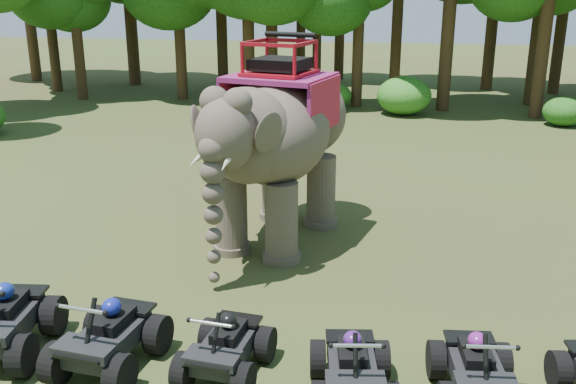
% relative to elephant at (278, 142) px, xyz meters
% --- Properties ---
extents(ground, '(110.00, 110.00, 0.00)m').
position_rel_elephant_xyz_m(ground, '(0.62, -3.55, -2.28)').
color(ground, '#47381E').
rests_on(ground, ground).
extents(elephant, '(3.65, 5.85, 4.56)m').
position_rel_elephant_xyz_m(elephant, '(0.00, 0.00, 0.00)').
color(elephant, brown).
rests_on(elephant, ground).
extents(atv_0, '(1.58, 2.02, 1.39)m').
position_rel_elephant_xyz_m(atv_0, '(-3.40, -5.48, -1.59)').
color(atv_0, black).
rests_on(atv_0, ground).
extents(atv_1, '(1.50, 1.92, 1.32)m').
position_rel_elephant_xyz_m(atv_1, '(-1.59, -5.59, -1.62)').
color(atv_1, black).
rests_on(atv_1, ground).
extents(atv_2, '(1.31, 1.68, 1.16)m').
position_rel_elephant_xyz_m(atv_2, '(0.21, -5.47, -1.70)').
color(atv_2, black).
rests_on(atv_2, ground).
extents(atv_3, '(1.39, 1.76, 1.19)m').
position_rel_elephant_xyz_m(atv_3, '(2.12, -5.73, -1.69)').
color(atv_3, black).
rests_on(atv_3, ground).
extents(atv_4, '(1.34, 1.73, 1.19)m').
position_rel_elephant_xyz_m(atv_4, '(3.84, -5.48, -1.68)').
color(atv_4, black).
rests_on(atv_4, ground).
extents(tree_0, '(4.83, 4.83, 6.90)m').
position_rel_elephant_xyz_m(tree_0, '(0.62, 16.97, 1.17)').
color(tree_0, '#195114').
rests_on(tree_0, ground).
extents(tree_1, '(6.78, 6.78, 9.69)m').
position_rel_elephant_xyz_m(tree_1, '(4.62, 16.61, 2.56)').
color(tree_1, '#195114').
rests_on(tree_1, ground).
extents(tree_2, '(5.79, 5.79, 8.27)m').
position_rel_elephant_xyz_m(tree_2, '(8.51, 15.50, 1.86)').
color(tree_2, '#195114').
rests_on(tree_2, ground).
extents(tree_26, '(5.04, 5.04, 7.19)m').
position_rel_elephant_xyz_m(tree_26, '(-13.14, 16.56, 1.32)').
color(tree_26, '#195114').
rests_on(tree_26, ground).
extents(tree_27, '(5.53, 5.53, 7.91)m').
position_rel_elephant_xyz_m(tree_27, '(-8.19, 17.50, 1.67)').
color(tree_27, '#195114').
rests_on(tree_27, ground).
extents(tree_28, '(5.99, 5.99, 8.56)m').
position_rel_elephant_xyz_m(tree_28, '(-3.51, 17.23, 2.00)').
color(tree_28, '#195114').
rests_on(tree_28, ground).
extents(tree_30, '(5.26, 5.26, 7.51)m').
position_rel_elephant_xyz_m(tree_30, '(8.83, 18.81, 1.47)').
color(tree_30, '#195114').
rests_on(tree_30, ground).
extents(tree_32, '(6.32, 6.32, 9.03)m').
position_rel_elephant_xyz_m(tree_32, '(-6.88, 20.52, 2.23)').
color(tree_32, '#195114').
rests_on(tree_32, ground).
extents(tree_33, '(5.26, 5.26, 7.51)m').
position_rel_elephant_xyz_m(tree_33, '(-15.68, 18.71, 1.47)').
color(tree_33, '#195114').
rests_on(tree_33, ground).
extents(tree_34, '(5.57, 5.57, 7.96)m').
position_rel_elephant_xyz_m(tree_34, '(-12.90, 22.49, 1.70)').
color(tree_34, '#195114').
rests_on(tree_34, ground).
extents(tree_36, '(5.07, 5.07, 7.24)m').
position_rel_elephant_xyz_m(tree_36, '(-3.05, 23.46, 1.34)').
color(tree_36, '#195114').
rests_on(tree_36, ground).
extents(tree_38, '(4.95, 4.95, 7.07)m').
position_rel_elephant_xyz_m(tree_38, '(-2.20, 24.10, 1.25)').
color(tree_38, '#195114').
rests_on(tree_38, ground).
extents(tree_39, '(5.90, 5.90, 8.43)m').
position_rel_elephant_xyz_m(tree_39, '(-4.49, 16.50, 1.94)').
color(tree_39, '#195114').
rests_on(tree_39, ground).
extents(tree_42, '(6.41, 6.41, 9.16)m').
position_rel_elephant_xyz_m(tree_42, '(10.70, 22.42, 2.30)').
color(tree_42, '#195114').
rests_on(tree_42, ground).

